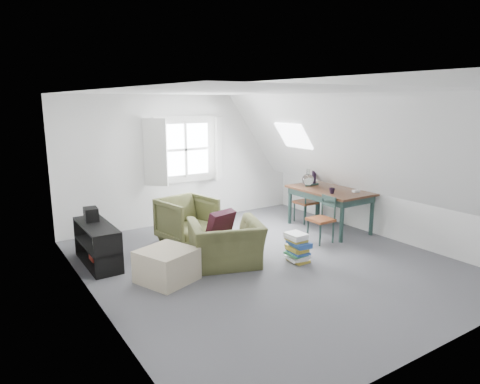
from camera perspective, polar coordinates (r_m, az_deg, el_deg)
floor at (r=6.55m, az=3.63°, el=-9.34°), size 5.50×5.50×0.00m
ceiling at (r=6.09m, az=3.96°, el=13.11°), size 5.50×5.50×0.00m
wall_back at (r=8.53m, az=-7.37°, el=4.34°), size 5.00×0.00×5.00m
wall_front at (r=4.38m, az=25.92°, el=-4.27°), size 5.00×0.00×5.00m
wall_left at (r=5.14m, az=-19.17°, el=-1.43°), size 0.00×5.50×5.50m
wall_right at (r=7.94m, az=18.43°, el=3.23°), size 0.00×5.50×5.50m
slope_left at (r=5.34m, az=-9.63°, el=5.31°), size 3.19×5.50×4.48m
slope_right at (r=7.16m, az=13.91°, el=6.83°), size 3.19×5.50×4.48m
dormer_window at (r=8.44m, az=-7.18°, el=5.63°), size 1.71×0.35×1.30m
skylight at (r=8.10m, az=7.14°, el=7.45°), size 0.35×0.75×0.47m
armchair_near at (r=6.44m, az=-1.90°, el=-9.71°), size 1.25×1.17×0.66m
armchair_far at (r=7.53m, az=-6.98°, el=-6.49°), size 0.97×0.99×0.77m
throw_pillow at (r=6.37m, az=-2.63°, el=-4.44°), size 0.49×0.35×0.46m
ottoman at (r=5.92m, az=-9.73°, el=-9.60°), size 0.85×0.85×0.44m
dining_table at (r=8.16m, az=11.87°, el=-0.32°), size 0.92×1.54×0.77m
demijohn at (r=8.33m, az=9.03°, el=1.68°), size 0.23×0.23×0.32m
vase_twigs at (r=8.57m, az=9.83°, el=2.05°), size 0.09×0.09×0.67m
cup at (r=7.76m, az=12.14°, el=-0.21°), size 0.13×0.13×0.10m
paper_box at (r=7.98m, az=15.20°, el=0.12°), size 0.13×0.10×0.04m
dining_chair_far at (r=8.59m, az=8.87°, el=-1.30°), size 0.38×0.38×0.80m
dining_chair_near at (r=7.45m, az=10.91°, el=-3.49°), size 0.37×0.37×0.80m
media_shelf at (r=6.70m, az=-18.38°, el=-6.95°), size 0.40×1.20×0.61m
electronics_box at (r=6.85m, az=-19.25°, el=-2.86°), size 0.21×0.28×0.21m
magazine_stack at (r=6.55m, az=7.67°, el=-7.34°), size 0.33×0.39×0.44m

